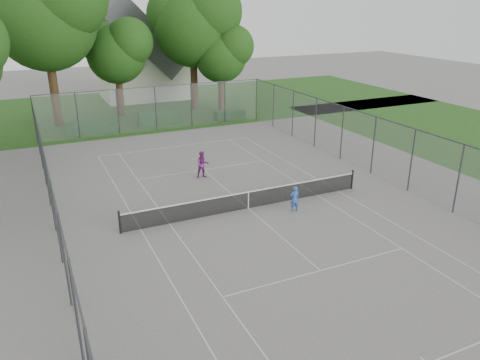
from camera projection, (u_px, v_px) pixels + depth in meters
name	position (u px, v px, depth m)	size (l,w,h in m)	color
ground	(248.00, 209.00, 23.54)	(120.00, 120.00, 0.00)	slate
grass_far	(132.00, 108.00, 45.56)	(60.00, 20.00, 0.00)	#1E4714
court_markings	(248.00, 209.00, 23.54)	(11.03, 23.83, 0.01)	beige
tennis_net	(248.00, 199.00, 23.36)	(12.87, 0.10, 1.10)	black
perimeter_fence	(249.00, 175.00, 22.89)	(18.08, 34.08, 3.52)	#38383D
tree_far_left	(44.00, 9.00, 35.99)	(9.29, 8.48, 13.36)	#372414
tree_far_midleft	(117.00, 49.00, 40.75)	(5.95, 5.43, 8.56)	#372414
tree_far_midright	(193.00, 21.00, 42.59)	(8.19, 7.48, 11.78)	#372414
tree_far_right	(222.00, 52.00, 42.87)	(5.46, 4.99, 7.85)	#372414
hedge_left	(92.00, 127.00, 36.93)	(3.85, 1.16, 0.96)	#154417
hedge_mid	(159.00, 117.00, 39.59)	(3.58, 1.02, 1.13)	#154417
hedge_right	(230.00, 115.00, 41.23)	(2.67, 0.98, 0.80)	#154417
house	(142.00, 57.00, 49.09)	(8.48, 6.57, 10.55)	beige
girl_player	(295.00, 199.00, 23.05)	(0.48, 0.32, 1.32)	#315EBA
woman_player	(203.00, 165.00, 27.42)	(0.78, 0.61, 1.61)	#7B2977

